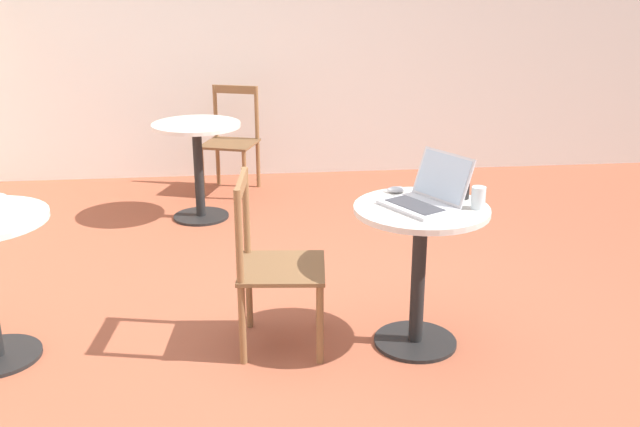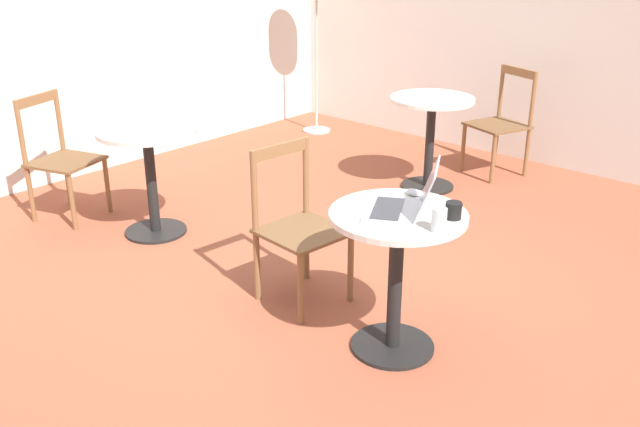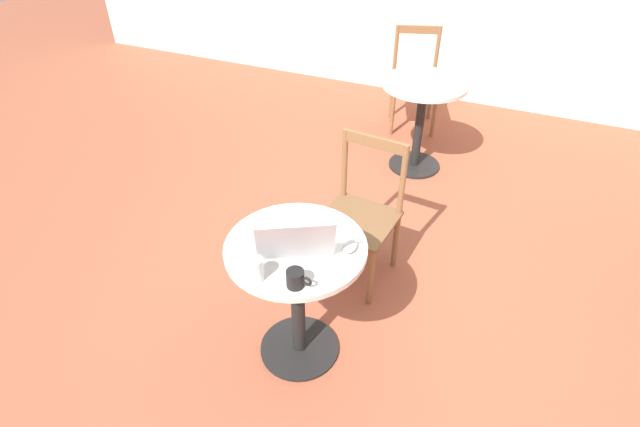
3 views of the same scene
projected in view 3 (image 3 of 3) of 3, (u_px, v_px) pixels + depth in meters
ground_plane at (355, 303)px, 3.04m from camera, size 16.00×16.00×0.00m
cafe_table_near at (297, 278)px, 2.44m from camera, size 0.67×0.67×0.76m
cafe_table_far at (422, 107)px, 3.98m from camera, size 0.67×0.67×0.76m
chair_near_back at (361, 214)px, 3.02m from camera, size 0.47×0.47×0.91m
chair_far_back at (414, 81)px, 4.67m from camera, size 0.54×0.54×0.91m
laptop at (295, 240)px, 2.27m from camera, size 0.46×0.45×0.25m
mouse at (350, 246)px, 2.28m from camera, size 0.06×0.10×0.03m
mug at (296, 279)px, 2.08m from camera, size 0.11×0.08×0.08m
drinking_glass at (256, 269)px, 2.11m from camera, size 0.07×0.07×0.11m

